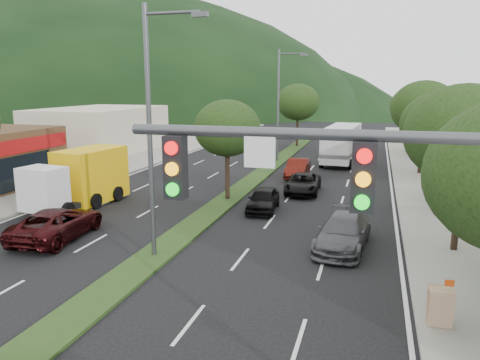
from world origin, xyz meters
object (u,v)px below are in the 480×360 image
(streetlight_near, at_px, (154,122))
(suv_maroon, at_px, (57,223))
(box_truck, at_px, (82,180))
(tree_r_b, at_px, (465,134))
(tree_med_near, at_px, (227,128))
(a_frame_sign, at_px, (441,304))
(car_queue_a, at_px, (263,199))
(streetlight_mid, at_px, (280,100))
(car_queue_b, at_px, (343,232))
(tree_r_e, at_px, (414,106))
(car_queue_c, at_px, (298,168))
(tree_med_far, at_px, (298,102))
(tree_r_c, at_px, (440,125))
(motorhome, at_px, (342,143))
(car_queue_d, at_px, (303,184))
(traffic_signal, at_px, (403,247))
(tree_r_d, at_px, (424,108))

(streetlight_near, height_order, suv_maroon, streetlight_near)
(box_truck, bearing_deg, tree_r_b, 179.90)
(tree_med_near, bearing_deg, a_frame_sign, -50.90)
(streetlight_near, distance_m, suv_maroon, 7.44)
(tree_r_b, height_order, car_queue_a, tree_r_b)
(streetlight_mid, xyz_separation_m, car_queue_b, (7.22, -21.73, -4.87))
(tree_r_e, distance_m, tree_med_near, 25.06)
(streetlight_near, relative_size, car_queue_c, 2.32)
(tree_r_b, bearing_deg, box_truck, 173.05)
(car_queue_c, bearing_deg, a_frame_sign, -71.84)
(streetlight_near, xyz_separation_m, streetlight_mid, (0.00, 25.00, 0.00))
(tree_r_b, height_order, tree_med_far, tree_r_b)
(tree_r_c, xyz_separation_m, tree_med_near, (-12.00, -2.00, -0.32))
(tree_r_e, xyz_separation_m, streetlight_mid, (-11.79, -7.00, 0.69))
(tree_r_b, bearing_deg, streetlight_mid, 119.32)
(tree_r_b, height_order, streetlight_near, streetlight_near)
(streetlight_near, relative_size, a_frame_sign, 6.49)
(tree_med_near, distance_m, suv_maroon, 11.17)
(box_truck, bearing_deg, motorhome, -117.43)
(streetlight_mid, distance_m, a_frame_sign, 30.30)
(a_frame_sign, bearing_deg, car_queue_d, 110.75)
(car_queue_b, bearing_deg, traffic_signal, -77.56)
(car_queue_a, height_order, car_queue_d, car_queue_a)
(tree_r_c, distance_m, car_queue_d, 8.96)
(car_queue_b, bearing_deg, tree_r_c, 67.60)
(motorhome, xyz_separation_m, a_frame_sign, (4.95, -29.14, -0.93))
(traffic_signal, bearing_deg, car_queue_a, 109.68)
(tree_r_b, relative_size, tree_r_e, 1.03)
(tree_med_near, bearing_deg, motorhome, 70.60)
(car_queue_a, xyz_separation_m, motorhome, (3.01, 17.81, 1.11))
(tree_r_e, xyz_separation_m, car_queue_d, (-7.85, -18.73, -4.27))
(tree_r_c, height_order, car_queue_c, tree_r_c)
(tree_med_near, xyz_separation_m, car_queue_a, (2.66, -1.73, -3.77))
(car_queue_a, xyz_separation_m, car_queue_b, (4.76, -5.00, 0.06))
(tree_r_b, relative_size, car_queue_a, 1.80)
(tree_med_far, relative_size, motorhome, 0.79)
(tree_med_near, bearing_deg, box_truck, -155.12)
(car_queue_d, height_order, a_frame_sign, a_frame_sign)
(traffic_signal, distance_m, car_queue_a, 19.33)
(streetlight_near, bearing_deg, motorhome, 78.18)
(tree_r_d, height_order, motorhome, tree_r_d)
(suv_maroon, bearing_deg, a_frame_sign, 161.96)
(streetlight_mid, bearing_deg, tree_r_c, -47.78)
(tree_r_b, relative_size, a_frame_sign, 4.50)
(a_frame_sign, bearing_deg, car_queue_b, 115.91)
(streetlight_near, relative_size, suv_maroon, 1.93)
(car_queue_c, distance_m, car_queue_d, 5.13)
(streetlight_mid, relative_size, car_queue_d, 2.22)
(tree_r_d, height_order, streetlight_mid, streetlight_mid)
(tree_med_near, xyz_separation_m, car_queue_c, (2.98, 8.27, -3.72))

